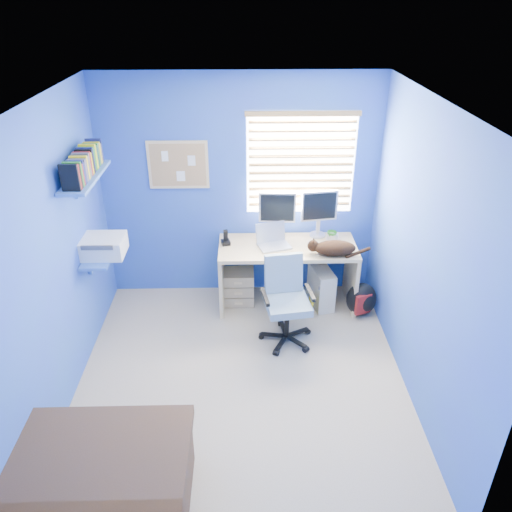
{
  "coord_description": "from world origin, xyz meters",
  "views": [
    {
      "loc": [
        0.05,
        -3.52,
        3.23
      ],
      "look_at": [
        0.15,
        0.65,
        0.95
      ],
      "focal_mm": 35.0,
      "sensor_mm": 36.0,
      "label": 1
    }
  ],
  "objects_px": {
    "tower_pc": "(321,287)",
    "office_chair": "(286,311)",
    "cat": "(335,248)",
    "desk": "(287,275)",
    "laptop": "(274,238)"
  },
  "relations": [
    {
      "from": "laptop",
      "to": "cat",
      "type": "bearing_deg",
      "value": -34.9
    },
    {
      "from": "desk",
      "to": "tower_pc",
      "type": "xyz_separation_m",
      "value": [
        0.39,
        -0.02,
        -0.14
      ]
    },
    {
      "from": "office_chair",
      "to": "cat",
      "type": "bearing_deg",
      "value": 39.14
    },
    {
      "from": "laptop",
      "to": "cat",
      "type": "relative_size",
      "value": 0.76
    },
    {
      "from": "desk",
      "to": "cat",
      "type": "bearing_deg",
      "value": -24.03
    },
    {
      "from": "desk",
      "to": "office_chair",
      "type": "relative_size",
      "value": 1.67
    },
    {
      "from": "cat",
      "to": "desk",
      "type": "bearing_deg",
      "value": 164.71
    },
    {
      "from": "desk",
      "to": "tower_pc",
      "type": "relative_size",
      "value": 3.31
    },
    {
      "from": "tower_pc",
      "to": "office_chair",
      "type": "bearing_deg",
      "value": -137.13
    },
    {
      "from": "desk",
      "to": "laptop",
      "type": "distance_m",
      "value": 0.5
    },
    {
      "from": "laptop",
      "to": "office_chair",
      "type": "distance_m",
      "value": 0.82
    },
    {
      "from": "tower_pc",
      "to": "office_chair",
      "type": "xyz_separation_m",
      "value": [
        -0.45,
        -0.62,
        0.11
      ]
    },
    {
      "from": "cat",
      "to": "tower_pc",
      "type": "height_order",
      "value": "cat"
    },
    {
      "from": "cat",
      "to": "laptop",
      "type": "bearing_deg",
      "value": 171.32
    },
    {
      "from": "cat",
      "to": "office_chair",
      "type": "height_order",
      "value": "cat"
    }
  ]
}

